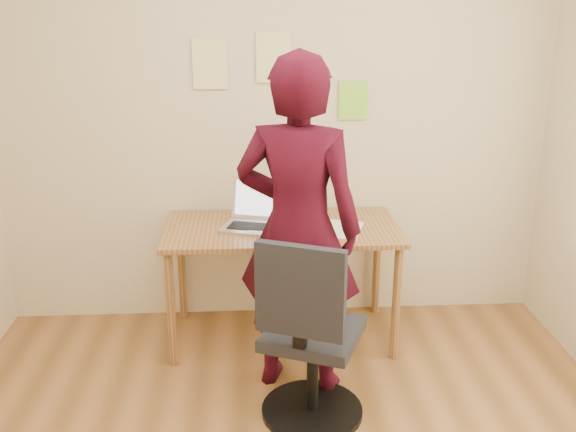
{
  "coord_description": "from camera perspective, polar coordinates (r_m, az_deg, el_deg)",
  "views": [
    {
      "loc": [
        -0.15,
        -2.25,
        2.02
      ],
      "look_at": [
        0.04,
        0.95,
        0.95
      ],
      "focal_mm": 40.0,
      "sensor_mm": 36.0,
      "label": 1
    }
  ],
  "objects": [
    {
      "name": "phone",
      "position": [
        3.69,
        3.11,
        -1.78
      ],
      "size": [
        0.09,
        0.13,
        0.01
      ],
      "rotation": [
        0.0,
        0.0,
        -0.2
      ],
      "color": "black",
      "rests_on": "desk"
    },
    {
      "name": "laptop",
      "position": [
        3.85,
        -2.83,
        -0.13
      ],
      "size": [
        0.45,
        0.42,
        0.27
      ],
      "rotation": [
        0.0,
        0.0,
        -0.3
      ],
      "color": "#B6B6BE",
      "rests_on": "desk"
    },
    {
      "name": "office_chair",
      "position": [
        3.19,
        1.88,
        -11.43
      ],
      "size": [
        0.58,
        0.59,
        1.0
      ],
      "rotation": [
        0.0,
        0.0,
        -0.4
      ],
      "color": "black",
      "rests_on": "ground"
    },
    {
      "name": "paper_sheet",
      "position": [
        3.82,
        4.76,
        -1.15
      ],
      "size": [
        0.32,
        0.38,
        0.0
      ],
      "primitive_type": "cube",
      "rotation": [
        0.0,
        0.0,
        -0.32
      ],
      "color": "white",
      "rests_on": "desk"
    },
    {
      "name": "room",
      "position": [
        2.35,
        0.43,
        1.9
      ],
      "size": [
        3.58,
        3.58,
        2.78
      ],
      "color": "brown",
      "rests_on": "ground"
    },
    {
      "name": "wall_note_right",
      "position": [
        4.08,
        5.81,
        10.18
      ],
      "size": [
        0.18,
        0.0,
        0.24
      ],
      "primitive_type": "cube",
      "color": "#8EDF32",
      "rests_on": "room"
    },
    {
      "name": "wall_note_mid",
      "position": [
        4.0,
        -1.31,
        13.9
      ],
      "size": [
        0.21,
        0.0,
        0.3
      ],
      "primitive_type": "cube",
      "color": "#EDE38E",
      "rests_on": "room"
    },
    {
      "name": "person",
      "position": [
        3.31,
        0.91,
        -1.17
      ],
      "size": [
        0.77,
        0.62,
        1.82
      ],
      "primitive_type": "imported",
      "rotation": [
        0.0,
        0.0,
        2.82
      ],
      "color": "#320612",
      "rests_on": "ground"
    },
    {
      "name": "desk",
      "position": [
        3.88,
        -0.53,
        -2.15
      ],
      "size": [
        1.4,
        0.7,
        0.74
      ],
      "color": "olive",
      "rests_on": "ground"
    },
    {
      "name": "wall_note_left",
      "position": [
        4.01,
        -6.95,
        13.26
      ],
      "size": [
        0.21,
        0.0,
        0.3
      ],
      "primitive_type": "cube",
      "color": "#EDE38E",
      "rests_on": "room"
    }
  ]
}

